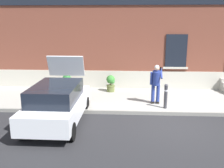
{
  "coord_description": "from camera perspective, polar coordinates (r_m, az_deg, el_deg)",
  "views": [
    {
      "loc": [
        -1.76,
        -8.81,
        3.66
      ],
      "look_at": [
        -2.37,
        1.6,
        1.1
      ],
      "focal_mm": 40.58,
      "sensor_mm": 36.0,
      "label": 1
    }
  ],
  "objects": [
    {
      "name": "planter_terracotta",
      "position": [
        13.48,
        -10.08,
        0.48
      ],
      "size": [
        0.44,
        0.44,
        0.86
      ],
      "color": "#B25B38",
      "rests_on": "sidewalk"
    },
    {
      "name": "bollard_far_left",
      "position": [
        10.87,
        -10.05,
        -2.16
      ],
      "size": [
        0.15,
        0.15,
        1.04
      ],
      "color": "#333338",
      "rests_on": "sidewalk"
    },
    {
      "name": "building_facade",
      "position": [
        14.21,
        10.8,
        13.83
      ],
      "size": [
        24.0,
        1.52,
        7.5
      ],
      "color": "brown",
      "rests_on": "ground"
    },
    {
      "name": "sidewalk",
      "position": [
        12.28,
        11.45,
        -3.47
      ],
      "size": [
        24.0,
        3.6,
        0.15
      ],
      "primitive_type": "cube",
      "color": "#99968E",
      "rests_on": "ground"
    },
    {
      "name": "planter_olive",
      "position": [
        13.04,
        -0.27,
        0.25
      ],
      "size": [
        0.44,
        0.44,
        0.86
      ],
      "color": "#606B38",
      "rests_on": "sidewalk"
    },
    {
      "name": "bollard_near_person",
      "position": [
        10.71,
        12.02,
        -2.49
      ],
      "size": [
        0.15,
        0.15,
        1.04
      ],
      "color": "#333338",
      "rests_on": "sidewalk"
    },
    {
      "name": "hatchback_car_white",
      "position": [
        9.47,
        -12.17,
        -4.11
      ],
      "size": [
        1.81,
        4.08,
        2.34
      ],
      "color": "white",
      "rests_on": "ground"
    },
    {
      "name": "curb_edge",
      "position": [
        10.54,
        12.83,
        -6.46
      ],
      "size": [
        24.0,
        0.12,
        0.15
      ],
      "primitive_type": "cube",
      "color": "gray",
      "rests_on": "ground"
    },
    {
      "name": "ground_plane",
      "position": [
        9.7,
        13.7,
        -8.78
      ],
      "size": [
        80.0,
        80.0,
        0.0
      ],
      "primitive_type": "plane",
      "color": "#232326"
    },
    {
      "name": "person_on_phone",
      "position": [
        11.11,
        9.89,
        0.52
      ],
      "size": [
        0.51,
        0.5,
        1.74
      ],
      "rotation": [
        0.0,
        0.0,
        0.18
      ],
      "color": "navy",
      "rests_on": "sidewalk"
    }
  ]
}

